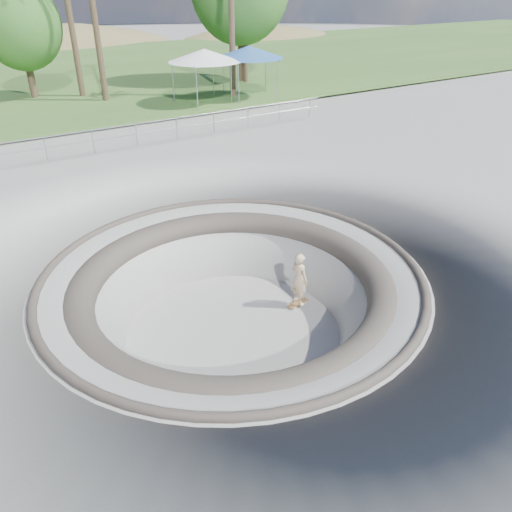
% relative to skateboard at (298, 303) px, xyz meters
% --- Properties ---
extents(ground, '(180.00, 180.00, 0.00)m').
position_rel_skateboard_xyz_m(ground, '(-2.34, -0.05, 1.84)').
color(ground, '#A09F9B').
rests_on(ground, ground).
extents(skate_bowl, '(14.00, 14.00, 4.10)m').
position_rel_skateboard_xyz_m(skate_bowl, '(-2.34, -0.05, 0.01)').
color(skate_bowl, '#A09F9B').
rests_on(skate_bowl, ground).
extents(grass_strip, '(180.00, 36.00, 0.12)m').
position_rel_skateboard_xyz_m(grass_strip, '(-2.34, 33.95, 2.06)').
color(grass_strip, '#356026').
rests_on(grass_strip, ground).
extents(distant_hills, '(103.20, 45.00, 28.60)m').
position_rel_skateboard_xyz_m(distant_hills, '(1.44, 57.12, -5.18)').
color(distant_hills, brown).
rests_on(distant_hills, ground).
extents(safety_railing, '(25.00, 0.06, 1.03)m').
position_rel_skateboard_xyz_m(safety_railing, '(-2.34, 11.95, 2.53)').
color(safety_railing, '#95999E').
rests_on(safety_railing, ground).
extents(skateboard, '(0.77, 0.32, 0.08)m').
position_rel_skateboard_xyz_m(skateboard, '(0.00, 0.00, 0.00)').
color(skateboard, olive).
rests_on(skateboard, ground).
extents(skater, '(0.46, 0.66, 1.70)m').
position_rel_skateboard_xyz_m(skater, '(0.00, 0.00, 0.87)').
color(skater, beige).
rests_on(skater, skateboard).
extents(canopy_white, '(6.07, 6.07, 3.07)m').
position_rel_skateboard_xyz_m(canopy_white, '(6.39, 17.95, 4.81)').
color(canopy_white, '#95999E').
rests_on(canopy_white, ground).
extents(canopy_blue, '(5.71, 5.71, 3.06)m').
position_rel_skateboard_xyz_m(canopy_blue, '(9.50, 17.95, 4.80)').
color(canopy_blue, '#95999E').
rests_on(canopy_blue, ground).
extents(bushy_tree_mid, '(4.84, 4.40, 6.98)m').
position_rel_skateboard_xyz_m(bushy_tree_mid, '(-2.11, 25.29, 6.33)').
color(bushy_tree_mid, brown).
rests_on(bushy_tree_mid, ground).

